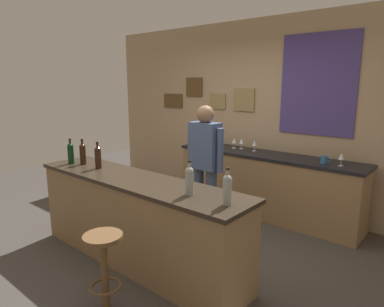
{
  "coord_description": "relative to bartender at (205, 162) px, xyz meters",
  "views": [
    {
      "loc": [
        2.6,
        -2.58,
        1.88
      ],
      "look_at": [
        0.05,
        0.45,
        1.05
      ],
      "focal_mm": 31.81,
      "sensor_mm": 36.0,
      "label": 1
    }
  ],
  "objects": [
    {
      "name": "wine_bottle_e",
      "position": [
        1.0,
        -0.99,
        0.12
      ],
      "size": [
        0.07,
        0.07,
        0.31
      ],
      "color": "#999E99",
      "rests_on": "bar_counter"
    },
    {
      "name": "wine_bottle_c",
      "position": [
        -0.79,
        -0.96,
        0.12
      ],
      "size": [
        0.07,
        0.07,
        0.31
      ],
      "color": "black",
      "rests_on": "bar_counter"
    },
    {
      "name": "side_counter",
      "position": [
        0.25,
        1.09,
        -0.48
      ],
      "size": [
        2.7,
        0.56,
        0.9
      ],
      "color": "olive",
      "rests_on": "ground_plane"
    },
    {
      "name": "wine_glass_b",
      "position": [
        -0.33,
        1.14,
        0.07
      ],
      "size": [
        0.07,
        0.07,
        0.16
      ],
      "color": "silver",
      "rests_on": "side_counter"
    },
    {
      "name": "wine_bottle_a",
      "position": [
        -1.24,
        -1.03,
        0.12
      ],
      "size": [
        0.07,
        0.07,
        0.31
      ],
      "color": "black",
      "rests_on": "bar_counter"
    },
    {
      "name": "wine_glass_e",
      "position": [
        1.26,
        1.02,
        0.07
      ],
      "size": [
        0.07,
        0.07,
        0.16
      ],
      "color": "silver",
      "rests_on": "side_counter"
    },
    {
      "name": "bar_stool",
      "position": [
        0.26,
        -1.67,
        -0.48
      ],
      "size": [
        0.32,
        0.32,
        0.68
      ],
      "color": "brown",
      "rests_on": "ground_plane"
    },
    {
      "name": "wine_bottle_b",
      "position": [
        -1.1,
        -0.96,
        0.12
      ],
      "size": [
        0.07,
        0.07,
        0.31
      ],
      "color": "black",
      "rests_on": "bar_counter"
    },
    {
      "name": "bartender",
      "position": [
        0.0,
        0.0,
        0.0
      ],
      "size": [
        0.52,
        0.21,
        1.62
      ],
      "color": "#384766",
      "rests_on": "ground_plane"
    },
    {
      "name": "coffee_mug",
      "position": [
        1.06,
        1.03,
        0.01
      ],
      "size": [
        0.12,
        0.08,
        0.09
      ],
      "color": "#336699",
      "rests_on": "side_counter"
    },
    {
      "name": "ground_plane",
      "position": [
        -0.15,
        -0.56,
        -0.94
      ],
      "size": [
        10.0,
        10.0,
        0.0
      ],
      "primitive_type": "plane",
      "color": "#423D38"
    },
    {
      "name": "wine_glass_a",
      "position": [
        -0.6,
        1.02,
        0.07
      ],
      "size": [
        0.07,
        0.07,
        0.16
      ],
      "color": "silver",
      "rests_on": "side_counter"
    },
    {
      "name": "bar_counter",
      "position": [
        -0.15,
        -0.96,
        -0.47
      ],
      "size": [
        2.66,
        0.6,
        0.92
      ],
      "color": "olive",
      "rests_on": "ground_plane"
    },
    {
      "name": "wine_glass_d",
      "position": [
        0.01,
        1.15,
        0.07
      ],
      "size": [
        0.07,
        0.07,
        0.16
      ],
      "color": "silver",
      "rests_on": "side_counter"
    },
    {
      "name": "wine_bottle_d",
      "position": [
        0.61,
        -0.99,
        0.12
      ],
      "size": [
        0.07,
        0.07,
        0.31
      ],
      "color": "#999E99",
      "rests_on": "bar_counter"
    },
    {
      "name": "back_wall",
      "position": [
        -0.14,
        1.46,
        0.48
      ],
      "size": [
        6.0,
        0.09,
        2.8
      ],
      "color": "tan",
      "rests_on": "ground_plane"
    },
    {
      "name": "wine_glass_c",
      "position": [
        -0.23,
        1.18,
        0.07
      ],
      "size": [
        0.07,
        0.07,
        0.16
      ],
      "color": "silver",
      "rests_on": "side_counter"
    }
  ]
}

